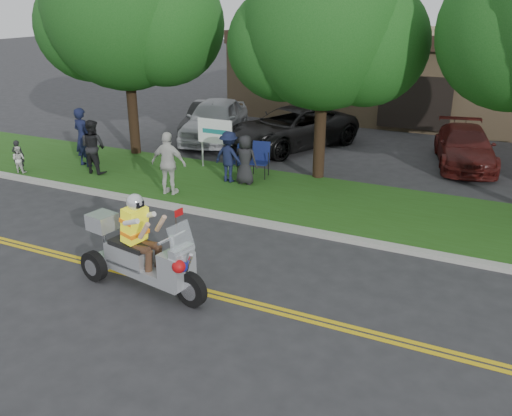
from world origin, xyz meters
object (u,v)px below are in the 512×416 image
at_px(trike_scooter, 141,255).
at_px(lawn_chair_b, 240,158).
at_px(parked_car_far_left, 215,120).
at_px(spectator_adult_left, 83,137).
at_px(parked_car_mid, 291,128).
at_px(parked_car_right, 465,147).
at_px(lawn_chair_a, 260,157).
at_px(spectator_adult_right, 169,163).
at_px(spectator_adult_mid, 93,147).
at_px(parked_car_left, 210,120).

relative_size(trike_scooter, lawn_chair_b, 3.21).
relative_size(trike_scooter, parked_car_far_left, 0.62).
height_order(spectator_adult_left, parked_car_mid, spectator_adult_left).
height_order(parked_car_far_left, parked_car_right, parked_car_far_left).
relative_size(lawn_chair_a, parked_car_right, 0.25).
distance_m(lawn_chair_a, parked_car_mid, 4.06).
bearing_deg(spectator_adult_right, parked_car_right, -142.36).
height_order(spectator_adult_mid, parked_car_far_left, spectator_adult_mid).
bearing_deg(parked_car_right, trike_scooter, -124.91).
distance_m(lawn_chair_b, spectator_adult_right, 2.79).
height_order(lawn_chair_b, spectator_adult_right, spectator_adult_right).
bearing_deg(parked_car_right, lawn_chair_a, -154.25).
bearing_deg(parked_car_right, spectator_adult_right, -148.12).
xyz_separation_m(lawn_chair_b, parked_car_left, (-3.63, 4.29, 0.07)).
relative_size(spectator_adult_mid, spectator_adult_right, 0.95).
bearing_deg(parked_car_right, parked_car_left, 169.16).
relative_size(spectator_adult_left, parked_car_left, 0.46).
height_order(spectator_adult_right, parked_car_mid, spectator_adult_right).
bearing_deg(spectator_adult_mid, trike_scooter, 140.27).
bearing_deg(parked_car_right, spectator_adult_mid, -161.04).
bearing_deg(spectator_adult_left, parked_car_far_left, -100.55).
xyz_separation_m(spectator_adult_right, parked_car_mid, (1.06, 6.68, -0.25)).
distance_m(spectator_adult_left, parked_car_mid, 7.65).
distance_m(parked_car_far_left, parked_car_mid, 3.23).
bearing_deg(parked_car_mid, lawn_chair_a, -57.01).
bearing_deg(lawn_chair_a, spectator_adult_mid, -167.53).
xyz_separation_m(lawn_chair_a, parked_car_left, (-4.30, 4.21, -0.02)).
relative_size(lawn_chair_a, spectator_adult_mid, 0.63).
relative_size(trike_scooter, parked_car_mid, 0.55).
height_order(lawn_chair_a, spectator_adult_mid, spectator_adult_mid).
height_order(lawn_chair_b, parked_car_far_left, parked_car_far_left).
distance_m(lawn_chair_b, spectator_adult_mid, 4.74).
distance_m(lawn_chair_b, parked_car_right, 7.82).
distance_m(spectator_adult_left, parked_car_far_left, 5.72).
bearing_deg(parked_car_mid, spectator_adult_right, -74.19).
relative_size(lawn_chair_b, parked_car_far_left, 0.19).
xyz_separation_m(trike_scooter, spectator_adult_right, (-2.44, 4.61, 0.33)).
relative_size(lawn_chair_b, spectator_adult_mid, 0.54).
relative_size(trike_scooter, spectator_adult_mid, 1.73).
height_order(spectator_adult_left, parked_car_left, spectator_adult_left).
height_order(trike_scooter, parked_car_right, trike_scooter).
bearing_deg(lawn_chair_b, spectator_adult_left, -148.15).
bearing_deg(lawn_chair_a, parked_car_right, 28.43).
distance_m(parked_car_far_left, parked_car_right, 9.53).
relative_size(lawn_chair_b, spectator_adult_left, 0.47).
bearing_deg(lawn_chair_b, spectator_adult_right, -94.65).
relative_size(parked_car_left, parked_car_right, 0.96).
xyz_separation_m(spectator_adult_left, parked_car_far_left, (2.02, 5.34, -0.26)).
bearing_deg(trike_scooter, lawn_chair_a, 106.30).
relative_size(spectator_adult_mid, parked_car_left, 0.41).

